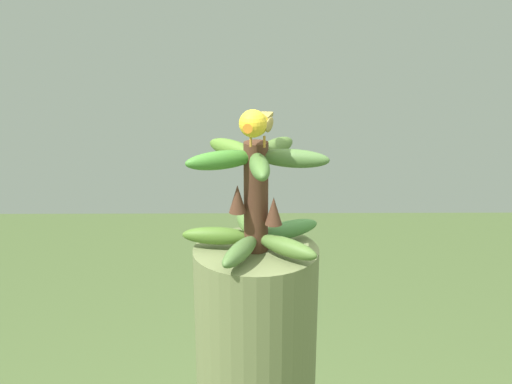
{
  "coord_description": "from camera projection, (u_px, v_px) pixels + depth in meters",
  "views": [
    {
      "loc": [
        -1.32,
        0.01,
        1.96
      ],
      "look_at": [
        0.0,
        0.0,
        1.52
      ],
      "focal_mm": 46.77,
      "sensor_mm": 36.0,
      "label": 1
    }
  ],
  "objects": [
    {
      "name": "banana_bunch",
      "position": [
        256.0,
        198.0,
        1.39
      ],
      "size": [
        0.31,
        0.31,
        0.24
      ],
      "color": "#4C2D1E",
      "rests_on": "banana_tree"
    },
    {
      "name": "perched_bird",
      "position": [
        256.0,
        124.0,
        1.29
      ],
      "size": [
        0.19,
        0.07,
        0.08
      ],
      "color": "#C68933",
      "rests_on": "banana_bunch"
    }
  ]
}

